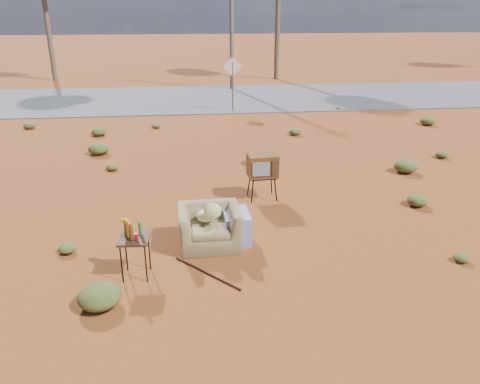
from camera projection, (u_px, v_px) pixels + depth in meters
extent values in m
plane|color=brown|center=(216.00, 259.00, 8.05)|extent=(140.00, 140.00, 0.00)
cube|color=#565659|center=(195.00, 99.00, 21.89)|extent=(140.00, 7.00, 0.04)
imported|color=olive|center=(209.00, 221.00, 8.35)|extent=(1.12, 0.75, 0.96)
ellipsoid|color=#DED888|center=(206.00, 216.00, 8.36)|extent=(0.35, 0.35, 0.20)
ellipsoid|color=#DED888|center=(213.00, 211.00, 8.09)|extent=(0.31, 0.15, 0.31)
cube|color=navy|center=(236.00, 226.00, 8.59)|extent=(0.48, 0.73, 0.56)
cube|color=black|center=(262.00, 176.00, 10.40)|extent=(0.59, 0.47, 0.03)
cylinder|color=black|center=(252.00, 191.00, 10.27)|extent=(0.03, 0.03, 0.52)
cylinder|color=black|center=(276.00, 190.00, 10.35)|extent=(0.03, 0.03, 0.52)
cylinder|color=black|center=(249.00, 185.00, 10.64)|extent=(0.03, 0.03, 0.52)
cylinder|color=black|center=(271.00, 183.00, 10.72)|extent=(0.03, 0.03, 0.52)
cube|color=brown|center=(262.00, 165.00, 10.30)|extent=(0.67, 0.53, 0.50)
cube|color=slate|center=(261.00, 169.00, 10.05)|extent=(0.38, 0.04, 0.31)
cube|color=#472D19|center=(275.00, 168.00, 10.10)|extent=(0.15, 0.03, 0.35)
cube|color=#342013|center=(134.00, 239.00, 7.30)|extent=(0.50, 0.50, 0.04)
cylinder|color=black|center=(121.00, 264.00, 7.24)|extent=(0.02, 0.02, 0.66)
cylinder|color=black|center=(146.00, 263.00, 7.26)|extent=(0.02, 0.02, 0.66)
cylinder|color=black|center=(126.00, 252.00, 7.59)|extent=(0.02, 0.02, 0.66)
cylinder|color=black|center=(149.00, 252.00, 7.61)|extent=(0.02, 0.02, 0.66)
cylinder|color=#54330E|center=(126.00, 230.00, 7.29)|extent=(0.07, 0.07, 0.24)
cylinder|color=#54330E|center=(131.00, 233.00, 7.18)|extent=(0.06, 0.06, 0.26)
cylinder|color=#2C632A|center=(140.00, 229.00, 7.35)|extent=(0.06, 0.06, 0.23)
cylinder|color=red|center=(136.00, 237.00, 7.19)|extent=(0.06, 0.06, 0.12)
cylinder|color=silver|center=(126.00, 230.00, 7.40)|extent=(0.08, 0.08, 0.13)
ellipsoid|color=gold|center=(125.00, 222.00, 7.34)|extent=(0.15, 0.15, 0.11)
cylinder|color=#471C13|center=(207.00, 273.00, 7.58)|extent=(1.01, 1.12, 0.04)
cylinder|color=brown|center=(233.00, 87.00, 18.91)|extent=(0.06, 0.06, 2.00)
cube|color=silver|center=(233.00, 67.00, 18.62)|extent=(0.78, 0.04, 0.78)
cylinder|color=brown|center=(48.00, 26.00, 26.40)|extent=(0.28, 0.28, 6.00)
cylinder|color=brown|center=(278.00, 16.00, 26.67)|extent=(0.28, 0.28, 7.00)
cylinder|color=brown|center=(231.00, 7.00, 22.93)|extent=(0.20, 0.20, 8.00)
ellipsoid|color=#475625|center=(417.00, 200.00, 10.14)|extent=(0.44, 0.44, 0.24)
ellipsoid|color=#475625|center=(99.00, 149.00, 13.67)|extent=(0.60, 0.60, 0.33)
ellipsoid|color=#475625|center=(442.00, 155.00, 13.35)|extent=(0.36, 0.36, 0.20)
ellipsoid|color=#475625|center=(295.00, 132.00, 15.73)|extent=(0.40, 0.40, 0.22)
ellipsoid|color=#475625|center=(156.00, 126.00, 16.63)|extent=(0.30, 0.30, 0.17)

